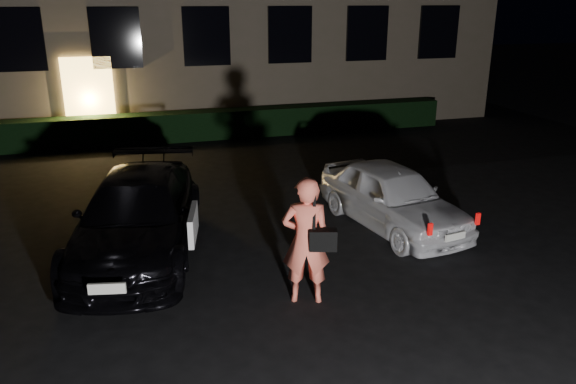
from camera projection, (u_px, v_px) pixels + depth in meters
name	position (u px, v px, depth m)	size (l,w,h in m)	color
ground	(334.00, 309.00, 7.77)	(80.00, 80.00, 0.00)	black
hedge	(213.00, 124.00, 17.16)	(15.00, 0.70, 0.85)	black
sedan	(138.00, 216.00, 9.32)	(2.70, 4.78, 1.31)	black
hatch	(392.00, 196.00, 10.42)	(1.99, 3.68, 1.19)	white
man	(306.00, 240.00, 7.71)	(0.77, 0.62, 1.84)	#F66A54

